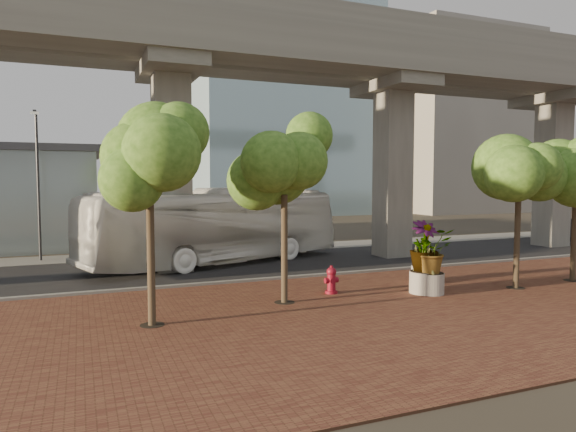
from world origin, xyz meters
name	(u,v)px	position (x,y,z in m)	size (l,w,h in m)	color
ground	(308,269)	(0.00, 0.00, 0.00)	(160.00, 160.00, 0.00)	#363127
brick_plaza	(408,307)	(0.00, -8.00, 0.03)	(70.00, 13.00, 0.06)	brown
asphalt_road	(292,263)	(0.00, 2.00, 0.02)	(90.00, 8.00, 0.04)	black
curb_strip	(327,275)	(0.00, -2.00, 0.08)	(70.00, 0.25, 0.16)	gray
far_sidewalk	(257,249)	(0.00, 7.50, 0.03)	(90.00, 3.00, 0.06)	gray
transit_viaduct	(292,119)	(0.00, 2.00, 7.29)	(72.00, 5.60, 12.40)	gray
midrise_block	(451,124)	(38.00, 36.00, 12.00)	(18.00, 16.00, 24.00)	gray
transit_bus	(216,227)	(-3.64, 3.10, 1.90)	(3.19, 13.61, 3.79)	white
parked_car	(564,229)	(21.78, 4.10, 0.77)	(1.63, 4.70, 1.55)	black
fire_hydrant	(331,280)	(-1.44, -5.27, 0.56)	(0.52, 0.46, 1.03)	maroon
planter_front	(431,254)	(1.92, -6.70, 1.53)	(2.20, 2.20, 2.42)	#9E988E
planter_right	(424,249)	(1.75, -6.49, 1.69)	(2.52, 2.52, 2.69)	#9C988D
planter_left	(422,251)	(3.00, -4.73, 1.33)	(1.91, 1.91, 2.10)	#A8A598
street_tree_far_west	(149,157)	(-8.13, -7.05, 4.88)	(3.94, 3.94, 6.63)	#4C3D2B
street_tree_near_west	(284,162)	(-3.57, -5.93, 4.84)	(3.81, 3.81, 6.54)	#4C3D2B
street_tree_near_east	(519,163)	(5.63, -7.12, 4.89)	(4.24, 4.24, 6.78)	#4C3D2B
streetlamp_west	(38,175)	(-11.93, 7.39, 4.49)	(0.38, 1.11, 7.69)	#2D2E32
streetlamp_east	(390,177)	(8.95, 6.77, 4.46)	(0.38, 1.11, 7.63)	#323136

